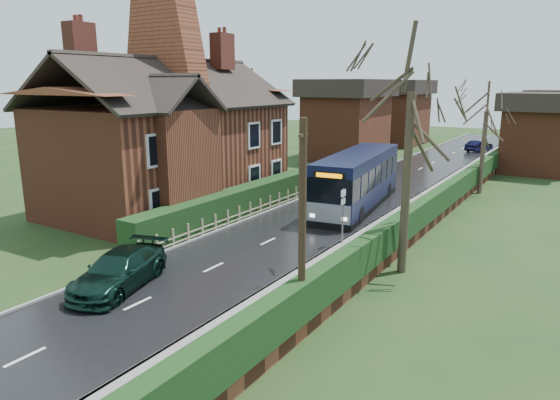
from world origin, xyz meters
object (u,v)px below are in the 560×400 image
Objects in this scene: brick_house at (170,134)px; car_green at (119,270)px; bus at (358,181)px; telegraph_pole at (302,232)px; bus_stop_sign at (343,209)px; car_silver at (334,187)px.

car_green is (7.13, -10.15, -3.70)m from brick_house.
bus is 1.71× the size of telegraph_pole.
brick_house is at bearing -157.01° from bus.
bus reaches higher than bus_stop_sign.
brick_house is 11.45m from bus.
car_silver is at bearing 96.16° from telegraph_pole.
car_silver is at bearing 117.77° from bus_stop_sign.
bus_stop_sign is (11.93, -1.45, -2.62)m from brick_house.
car_silver is at bearing 44.96° from brick_house.
bus_stop_sign reaches higher than car_green.
car_silver is 9.93m from bus_stop_sign.
bus is 7.54m from bus_stop_sign.
bus is at bearing -46.26° from car_silver.
bus_stop_sign is (4.80, 8.69, 1.09)m from car_green.
car_green is (-0.10, -17.37, -0.01)m from car_silver.
bus_stop_sign is at bearing 90.27° from telegraph_pole.
brick_house is at bearing 172.39° from bus_stop_sign.
bus_stop_sign is (4.70, -8.68, 1.08)m from car_silver.
telegraph_pole reaches higher than bus_stop_sign.
car_silver is at bearing 73.25° from car_green.
bus_stop_sign is (2.39, -7.15, 0.14)m from bus.
car_green is 9.99m from bus_stop_sign.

